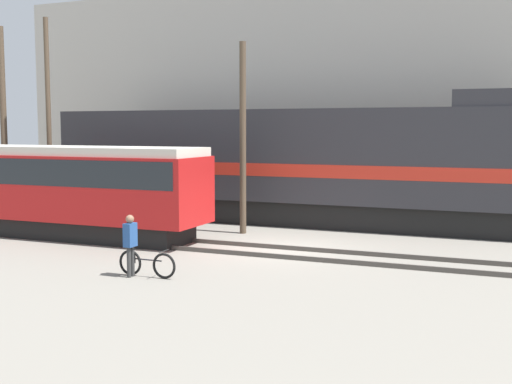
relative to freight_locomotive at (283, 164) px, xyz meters
name	(u,v)px	position (x,y,z in m)	size (l,w,h in m)	color
ground_plane	(282,249)	(2.02, -5.54, -2.44)	(120.00, 120.00, 0.00)	gray
track_near	(274,251)	(2.02, -6.31, -2.37)	(60.00, 1.50, 0.14)	#47423D
track_far	(330,224)	(2.02, 0.00, -2.37)	(60.00, 1.51, 0.14)	#47423D
building_backdrop	(370,99)	(2.02, 6.97, 2.90)	(36.34, 6.00, 10.68)	#B7B2A8
freight_locomotive	(283,164)	(0.00, 0.00, 0.00)	(19.82, 3.04, 5.25)	black
streetcar	(75,186)	(-5.56, -6.31, -0.58)	(9.84, 2.54, 3.26)	black
bicycle	(147,264)	(0.10, -10.58, -2.10)	(1.73, 0.44, 0.75)	black
person	(130,239)	(-0.31, -10.72, -1.44)	(0.22, 0.36, 1.65)	#333333
utility_pole_left	(4,123)	(-11.76, -3.15, 1.68)	(0.27, 0.27, 8.25)	#4C3D2D
utility_pole_center	(49,120)	(-9.31, -3.15, 1.79)	(0.21, 0.21, 8.47)	#4C3D2D
utility_pole_right	(243,139)	(-0.41, -3.15, 1.07)	(0.24, 0.24, 7.03)	#4C3D2D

